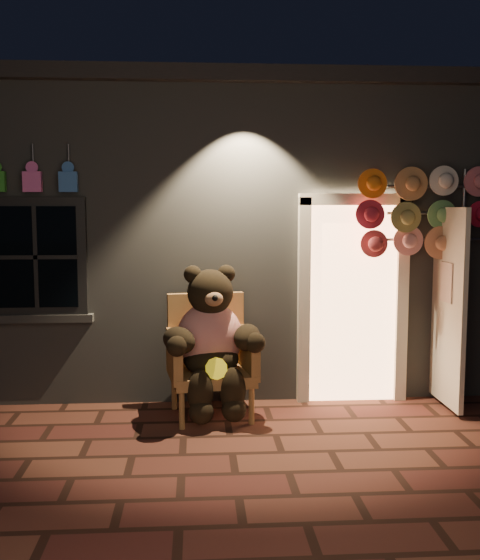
{
  "coord_description": "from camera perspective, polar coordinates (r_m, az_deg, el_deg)",
  "views": [
    {
      "loc": [
        -0.29,
        -5.27,
        2.06
      ],
      "look_at": [
        0.13,
        1.0,
        1.35
      ],
      "focal_mm": 42.0,
      "sensor_mm": 36.0,
      "label": 1
    }
  ],
  "objects": [
    {
      "name": "wicker_armchair",
      "position": [
        6.53,
        -2.66,
        -6.57
      ],
      "size": [
        0.91,
        0.84,
        1.18
      ],
      "rotation": [
        0.0,
        0.0,
        0.15
      ],
      "color": "#A66E40",
      "rests_on": "ground"
    },
    {
      "name": "ground",
      "position": [
        5.67,
        -0.67,
        -14.88
      ],
      "size": [
        60.0,
        60.0,
        0.0
      ],
      "primitive_type": "plane",
      "color": "#582F21",
      "rests_on": "ground"
    },
    {
      "name": "shop_building",
      "position": [
        9.27,
        -2.05,
        4.45
      ],
      "size": [
        7.3,
        5.95,
        3.51
      ],
      "color": "slate",
      "rests_on": "ground"
    },
    {
      "name": "teddy_bear",
      "position": [
        6.34,
        -2.51,
        -5.28
      ],
      "size": [
        1.03,
        0.86,
        1.44
      ],
      "rotation": [
        0.0,
        0.0,
        0.15
      ],
      "color": "red",
      "rests_on": "ground"
    },
    {
      "name": "hat_rack",
      "position": [
        6.94,
        15.63,
        5.62
      ],
      "size": [
        1.41,
        0.22,
        2.46
      ],
      "color": "#59595E",
      "rests_on": "ground"
    }
  ]
}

